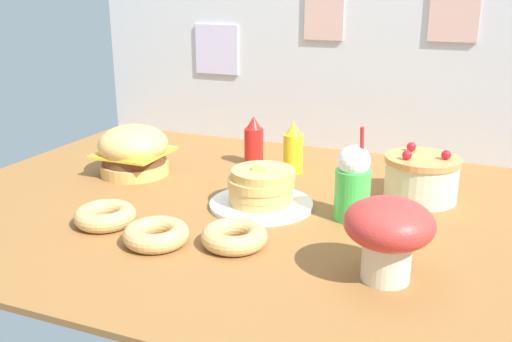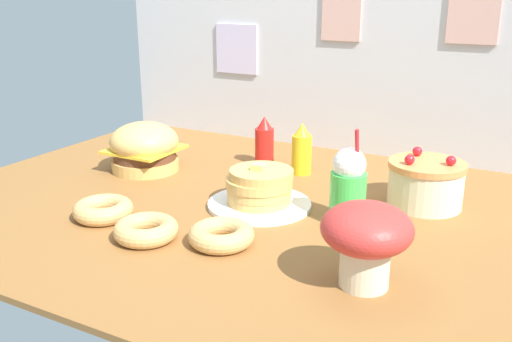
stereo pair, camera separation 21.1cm
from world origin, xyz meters
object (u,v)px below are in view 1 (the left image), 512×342
donut_pink_glaze (105,215)px  donut_vanilla (234,236)px  burger (134,151)px  ketchup_bottle (254,143)px  mushroom_stool (388,231)px  layer_cake (421,178)px  pancake_stack (261,191)px  mustard_bottle (293,149)px  donut_chocolate (156,234)px  cream_soda_cup (353,183)px

donut_pink_glaze → donut_vanilla: bearing=1.8°
burger → ketchup_bottle: 0.52m
donut_pink_glaze → mushroom_stool: 0.95m
layer_cake → mushroom_stool: (-0.01, -0.67, 0.06)m
layer_cake → donut_pink_glaze: (-0.94, -0.65, -0.05)m
pancake_stack → mustard_bottle: size_ratio=1.70×
pancake_stack → donut_pink_glaze: 0.55m
mustard_bottle → burger: bearing=-155.4°
ketchup_bottle → donut_chocolate: 0.88m
mustard_bottle → donut_vanilla: bearing=-84.5°
layer_cake → ketchup_bottle: bearing=167.6°
ketchup_bottle → mushroom_stool: mushroom_stool is taller
cream_soda_cup → donut_vanilla: cream_soda_cup is taller
pancake_stack → layer_cake: 0.60m
ketchup_bottle → mustard_bottle: bearing=-9.7°
mustard_bottle → donut_pink_glaze: size_ratio=1.08×
pancake_stack → mustard_bottle: (-0.03, 0.43, 0.04)m
burger → pancake_stack: size_ratio=0.78×
ketchup_bottle → mustard_bottle: size_ratio=1.00×
donut_chocolate → donut_vanilla: size_ratio=1.00×
donut_vanilla → mustard_bottle: bearing=95.5°
burger → mustard_bottle: bearing=24.6°
cream_soda_cup → donut_chocolate: 0.67m
ketchup_bottle → donut_vanilla: size_ratio=1.08×
cream_soda_cup → mushroom_stool: bearing=-64.0°
donut_chocolate → mustard_bottle: bearing=79.5°
donut_chocolate → donut_vanilla: (0.23, 0.08, 0.00)m
burger → mushroom_stool: size_ratio=1.21×
mustard_bottle → cream_soda_cup: (0.36, -0.42, 0.03)m
mustard_bottle → donut_chocolate: size_ratio=1.08×
burger → donut_vanilla: 0.84m
burger → cream_soda_cup: (0.97, -0.14, 0.03)m
mustard_bottle → mushroom_stool: size_ratio=0.91×
cream_soda_cup → donut_chocolate: (-0.51, -0.43, -0.10)m
pancake_stack → mushroom_stool: (0.52, -0.37, 0.08)m
mustard_bottle → donut_vanilla: size_ratio=1.08×
burger → layer_cake: size_ratio=1.06×
donut_pink_glaze → mushroom_stool: mushroom_stool is taller
donut_pink_glaze → ketchup_bottle: bearing=76.2°
donut_vanilla → mushroom_stool: mushroom_stool is taller
ketchup_bottle → donut_pink_glaze: ketchup_bottle is taller
burger → donut_pink_glaze: size_ratio=1.43×
pancake_stack → mushroom_stool: bearing=-35.8°
burger → mushroom_stool: mushroom_stool is taller
layer_cake → ketchup_bottle: (-0.74, 0.16, 0.02)m
donut_chocolate → layer_cake: bearing=45.4°
donut_chocolate → ketchup_bottle: bearing=92.6°
layer_cake → donut_vanilla: 0.79m
mustard_bottle → mushroom_stool: 0.97m
mustard_bottle → donut_chocolate: bearing=-100.5°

